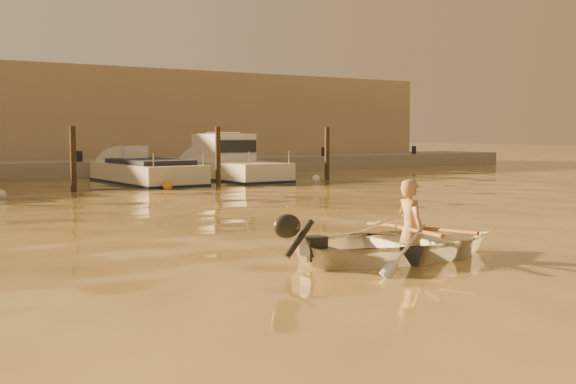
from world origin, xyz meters
TOP-DOWN VIEW (x-y plane):
  - ground_plane at (0.00, 0.00)m, footprint 160.00×160.00m
  - dinghy at (0.08, -0.48)m, footprint 3.47×2.70m
  - person at (0.18, -0.49)m, footprint 0.41×0.57m
  - outboard_motor at (-1.40, -0.27)m, footprint 0.95×0.52m
  - oar_port at (0.33, -0.51)m, footprint 0.21×2.10m
  - oar_starboard at (0.13, -0.48)m, footprint 0.70×2.02m
  - moored_boat_3 at (3.11, 16.00)m, footprint 2.21×6.33m
  - moored_boat_4 at (6.55, 16.00)m, footprint 2.09×6.49m
  - piling_2 at (-0.20, 13.80)m, footprint 0.18×0.18m
  - piling_3 at (4.80, 13.80)m, footprint 0.18×0.18m
  - piling_4 at (9.50, 13.80)m, footprint 0.18×0.18m
  - fender_c at (-2.60, 12.57)m, footprint 0.30×0.30m
  - fender_d at (2.54, 13.00)m, footprint 0.30×0.30m
  - fender_e at (8.54, 13.20)m, footprint 0.30×0.30m
  - quay at (0.00, 21.50)m, footprint 52.00×4.00m

SIDE VIEW (x-z plane):
  - ground_plane at x=0.00m, z-range 0.00..0.00m
  - fender_c at x=-2.60m, z-range -0.05..0.25m
  - fender_d at x=2.54m, z-range -0.05..0.25m
  - fender_e at x=8.54m, z-range -0.05..0.25m
  - quay at x=0.00m, z-range -0.35..0.65m
  - dinghy at x=0.08m, z-range -0.12..0.54m
  - moored_boat_3 at x=3.11m, z-range -0.25..0.70m
  - outboard_motor at x=-1.40m, z-range -0.07..0.63m
  - person at x=0.18m, z-range -0.30..1.14m
  - oar_port at x=0.33m, z-range 0.35..0.49m
  - oar_starboard at x=0.13m, z-range 0.35..0.49m
  - moored_boat_4 at x=6.55m, z-range -0.25..1.50m
  - piling_2 at x=-0.20m, z-range -0.20..2.00m
  - piling_3 at x=4.80m, z-range -0.20..2.00m
  - piling_4 at x=9.50m, z-range -0.20..2.00m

